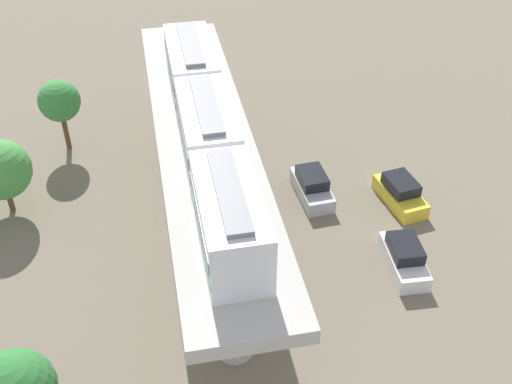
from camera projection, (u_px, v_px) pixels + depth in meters
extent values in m
plane|color=#706654|center=(209.00, 228.00, 39.18)|extent=(120.00, 120.00, 0.00)
cylinder|color=#B7B2AA|center=(234.00, 309.00, 30.07)|extent=(1.90, 1.90, 6.15)
cylinder|color=#B7B2AA|center=(207.00, 189.00, 37.27)|extent=(1.90, 1.90, 6.15)
cylinder|color=#B7B2AA|center=(189.00, 108.00, 44.46)|extent=(1.90, 1.90, 6.15)
cube|color=#B7B2AA|center=(204.00, 140.00, 35.10)|extent=(5.20, 28.85, 0.80)
cube|color=white|center=(230.00, 220.00, 26.91)|extent=(2.60, 6.60, 3.00)
cube|color=black|center=(230.00, 216.00, 26.75)|extent=(2.64, 6.07, 0.70)
cube|color=#1E8C4C|center=(230.00, 233.00, 27.37)|extent=(2.64, 6.34, 0.24)
cube|color=slate|center=(229.00, 190.00, 25.90)|extent=(1.10, 5.61, 0.24)
cube|color=white|center=(208.00, 132.00, 32.24)|extent=(2.60, 6.60, 3.00)
cube|color=black|center=(208.00, 128.00, 32.09)|extent=(2.64, 6.07, 0.70)
cube|color=#1E8C4C|center=(208.00, 144.00, 32.71)|extent=(2.64, 6.34, 0.24)
cube|color=slate|center=(206.00, 104.00, 31.23)|extent=(1.10, 5.61, 0.24)
cube|color=white|center=(192.00, 69.00, 37.58)|extent=(2.60, 6.60, 3.00)
cube|color=black|center=(192.00, 65.00, 37.42)|extent=(2.64, 6.07, 0.70)
cube|color=#1E8C4C|center=(193.00, 80.00, 38.04)|extent=(2.64, 6.34, 0.24)
cube|color=slate|center=(190.00, 44.00, 36.57)|extent=(1.10, 5.61, 0.24)
cube|color=yellow|center=(400.00, 196.00, 40.82)|extent=(2.43, 4.43, 1.00)
cube|color=black|center=(401.00, 184.00, 40.38)|extent=(1.98, 2.53, 0.76)
cube|color=white|center=(404.00, 261.00, 36.21)|extent=(2.03, 4.30, 1.00)
cube|color=black|center=(405.00, 248.00, 35.78)|extent=(1.77, 2.39, 0.76)
cube|color=#B2B5BA|center=(312.00, 190.00, 41.36)|extent=(2.03, 4.29, 1.00)
cube|color=black|center=(312.00, 178.00, 40.92)|extent=(1.76, 2.39, 0.76)
cylinder|color=brown|center=(9.00, 197.00, 39.88)|extent=(0.36, 0.36, 2.15)
sphere|color=#479342|center=(1.00, 170.00, 38.57)|extent=(3.74, 3.74, 3.74)
cylinder|color=brown|center=(66.00, 130.00, 45.08)|extent=(0.36, 0.36, 3.09)
sphere|color=#38843D|center=(59.00, 101.00, 43.62)|extent=(2.91, 2.91, 2.91)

